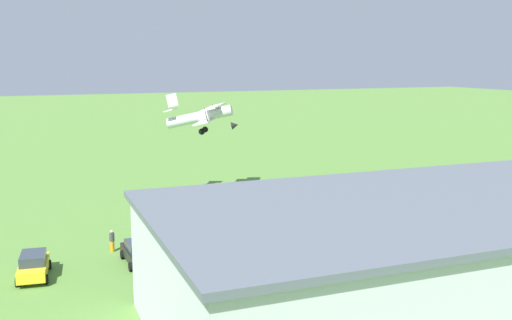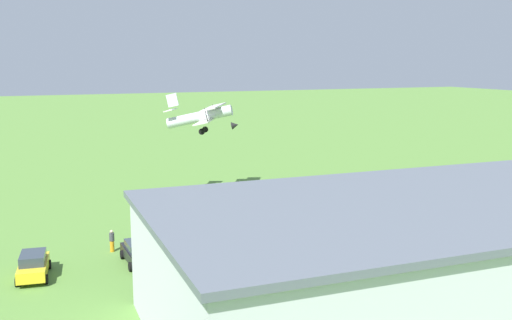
{
  "view_description": "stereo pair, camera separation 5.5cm",
  "coord_description": "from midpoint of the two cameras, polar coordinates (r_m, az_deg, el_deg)",
  "views": [
    {
      "loc": [
        24.27,
        59.32,
        14.35
      ],
      "look_at": [
        3.89,
        10.3,
        5.29
      ],
      "focal_mm": 41.02,
      "sensor_mm": 36.0,
      "label": 1
    },
    {
      "loc": [
        24.22,
        59.34,
        14.35
      ],
      "look_at": [
        3.89,
        10.3,
        5.29
      ],
      "focal_mm": 41.02,
      "sensor_mm": 36.0,
      "label": 2
    }
  ],
  "objects": [
    {
      "name": "person_watching_takeoff",
      "position": [
        61.28,
        18.71,
        -3.61
      ],
      "size": [
        0.42,
        0.42,
        1.62
      ],
      "color": "#B23333",
      "rests_on": "ground_plane"
    },
    {
      "name": "person_walking_on_apron",
      "position": [
        46.03,
        -13.9,
        -7.67
      ],
      "size": [
        0.49,
        0.49,
        1.7
      ],
      "color": "orange",
      "rests_on": "ground_plane"
    },
    {
      "name": "car_orange",
      "position": [
        59.51,
        22.52,
        -4.2
      ],
      "size": [
        2.11,
        4.65,
        1.58
      ],
      "color": "orange",
      "rests_on": "ground_plane"
    },
    {
      "name": "car_black",
      "position": [
        43.12,
        -11.38,
        -8.78
      ],
      "size": [
        2.17,
        4.21,
        1.59
      ],
      "color": "black",
      "rests_on": "ground_plane"
    },
    {
      "name": "ground_plane",
      "position": [
        65.68,
        -0.34,
        -2.93
      ],
      "size": [
        400.0,
        400.0,
        0.0
      ],
      "primitive_type": "plane",
      "color": "#568438"
    },
    {
      "name": "car_yellow",
      "position": [
        42.35,
        -20.92,
        -9.55
      ],
      "size": [
        2.42,
        4.48,
        1.68
      ],
      "color": "gold",
      "rests_on": "ground_plane"
    },
    {
      "name": "person_near_hangar_door",
      "position": [
        54.2,
        8.5,
        -4.95
      ],
      "size": [
        0.54,
        0.54,
        1.54
      ],
      "color": "#33723F",
      "rests_on": "ground_plane"
    },
    {
      "name": "biplane",
      "position": [
        60.89,
        -5.27,
        4.27
      ],
      "size": [
        7.54,
        7.62,
        4.2
      ],
      "color": "silver"
    },
    {
      "name": "hangar",
      "position": [
        36.45,
        20.86,
        -8.35
      ],
      "size": [
        38.09,
        17.13,
        6.91
      ],
      "color": "silver",
      "rests_on": "ground_plane"
    }
  ]
}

